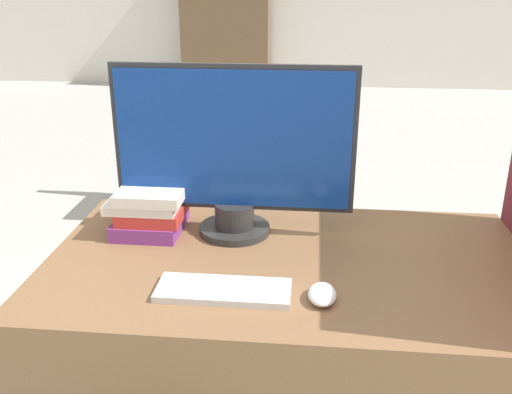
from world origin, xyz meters
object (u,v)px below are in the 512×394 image
(keyboard, at_px, (224,290))
(mouse, at_px, (322,294))
(book_stack, at_px, (152,208))
(far_chair, at_px, (170,133))
(monitor, at_px, (234,152))

(keyboard, xyz_separation_m, mouse, (0.22, -0.01, 0.01))
(keyboard, relative_size, book_stack, 1.45)
(keyboard, height_order, book_stack, book_stack)
(mouse, height_order, book_stack, book_stack)
(far_chair, bearing_deg, book_stack, -79.67)
(book_stack, bearing_deg, keyboard, -52.27)
(monitor, distance_m, far_chair, 2.10)
(book_stack, bearing_deg, mouse, -35.15)
(keyboard, distance_m, far_chair, 2.38)
(keyboard, height_order, far_chair, far_chair)
(keyboard, bearing_deg, monitor, 93.41)
(keyboard, bearing_deg, book_stack, 127.73)
(book_stack, xyz_separation_m, far_chair, (-0.44, 1.93, -0.31))
(monitor, relative_size, mouse, 6.80)
(monitor, height_order, far_chair, monitor)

